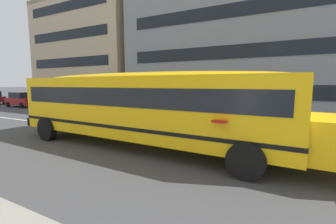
% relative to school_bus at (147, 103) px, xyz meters
% --- Properties ---
extents(ground_plane, '(400.00, 400.00, 0.00)m').
position_rel_school_bus_xyz_m(ground_plane, '(-4.19, 1.68, -1.78)').
color(ground_plane, '#424244').
extents(sidewalk_far, '(120.00, 3.00, 0.01)m').
position_rel_school_bus_xyz_m(sidewalk_far, '(-4.19, 9.90, -1.78)').
color(sidewalk_far, gray).
rests_on(sidewalk_far, ground_plane).
extents(lane_centreline, '(110.00, 0.16, 0.01)m').
position_rel_school_bus_xyz_m(lane_centreline, '(-4.19, 1.68, -1.78)').
color(lane_centreline, silver).
rests_on(lane_centreline, ground_plane).
extents(school_bus, '(13.50, 3.43, 3.00)m').
position_rel_school_bus_xyz_m(school_bus, '(0.00, 0.00, 0.00)').
color(school_bus, yellow).
rests_on(school_bus, ground_plane).
extents(parked_car_green_by_entrance, '(3.95, 1.97, 1.64)m').
position_rel_school_bus_xyz_m(parked_car_green_by_entrance, '(-12.91, 7.34, -0.94)').
color(parked_car_green_by_entrance, '#236038').
rests_on(parked_car_green_by_entrance, ground_plane).
extents(parked_car_red_mid_block, '(3.91, 1.89, 1.64)m').
position_rel_school_bus_xyz_m(parked_car_red_mid_block, '(-21.25, 7.12, -0.94)').
color(parked_car_red_mid_block, maroon).
rests_on(parked_car_red_mid_block, ground_plane).
extents(apartment_block_far_left, '(14.96, 11.75, 13.30)m').
position_rel_school_bus_xyz_m(apartment_block_far_left, '(-18.65, 17.25, 4.87)').
color(apartment_block_far_left, '#C6B28E').
rests_on(apartment_block_far_left, ground_plane).
extents(apartment_block_far_centre, '(20.10, 12.85, 19.70)m').
position_rel_school_bus_xyz_m(apartment_block_far_centre, '(-0.12, 17.80, 8.07)').
color(apartment_block_far_centre, gray).
rests_on(apartment_block_far_centre, ground_plane).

